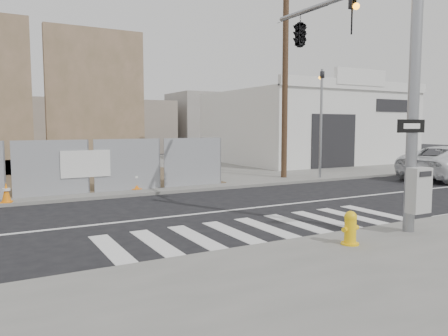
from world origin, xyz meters
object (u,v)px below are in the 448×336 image
fire_hydrant (350,228)px  auto_shop (306,127)px  traffic_cone_d (136,180)px  signal_pole (332,50)px  traffic_cone_c (6,193)px

fire_hydrant → auto_shop: bearing=32.7°
auto_shop → traffic_cone_d: 17.11m
signal_pole → traffic_cone_d: 9.08m
auto_shop → traffic_cone_c: auto_shop is taller
signal_pole → traffic_cone_d: bearing=116.4°
fire_hydrant → traffic_cone_c: bearing=103.4°
signal_pole → auto_shop: (11.50, 15.01, -2.25)m
auto_shop → fire_hydrant: 22.60m
auto_shop → fire_hydrant: bearing=-127.1°
signal_pole → fire_hydrant: size_ratio=9.74×
signal_pole → fire_hydrant: (-2.07, -2.94, -4.31)m
traffic_cone_c → traffic_cone_d: (4.65, 0.90, 0.05)m
signal_pole → auto_shop: bearing=52.5°
auto_shop → signal_pole: bearing=-127.5°
signal_pole → traffic_cone_c: bearing=142.6°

